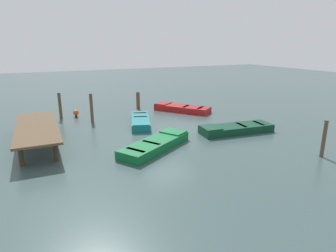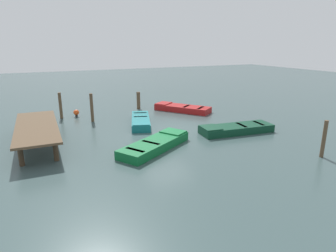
% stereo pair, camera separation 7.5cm
% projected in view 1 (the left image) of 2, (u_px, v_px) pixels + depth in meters
% --- Properties ---
extents(ground_plane, '(80.00, 80.00, 0.00)m').
position_uv_depth(ground_plane, '(168.00, 132.00, 15.74)').
color(ground_plane, '#384C4C').
extents(dock_segment, '(6.09, 1.92, 0.95)m').
position_uv_depth(dock_segment, '(37.00, 128.00, 13.56)').
color(dock_segment, brown).
rests_on(dock_segment, ground_plane).
extents(rowboat_teal, '(3.78, 2.14, 0.46)m').
position_uv_depth(rowboat_teal, '(141.00, 121.00, 17.21)').
color(rowboat_teal, '#14666B').
rests_on(rowboat_teal, ground_plane).
extents(rowboat_dark_green, '(1.64, 4.12, 0.46)m').
position_uv_depth(rowboat_dark_green, '(236.00, 129.00, 15.64)').
color(rowboat_dark_green, '#0C3823').
rests_on(rowboat_dark_green, ground_plane).
extents(rowboat_green, '(3.13, 4.04, 0.46)m').
position_uv_depth(rowboat_green, '(156.00, 144.00, 13.22)').
color(rowboat_green, '#0F602D').
rests_on(rowboat_green, ground_plane).
extents(rowboat_red, '(3.91, 3.35, 0.46)m').
position_uv_depth(rowboat_red, '(182.00, 108.00, 20.56)').
color(rowboat_red, maroon).
rests_on(rowboat_red, ground_plane).
extents(mooring_piling_mid_right, '(0.16, 0.16, 1.61)m').
position_uv_depth(mooring_piling_mid_right, '(324.00, 139.00, 12.13)').
color(mooring_piling_mid_right, brown).
rests_on(mooring_piling_mid_right, ground_plane).
extents(mooring_piling_mid_left, '(0.19, 0.19, 1.66)m').
position_uv_depth(mooring_piling_mid_left, '(60.00, 106.00, 18.44)').
color(mooring_piling_mid_left, brown).
rests_on(mooring_piling_mid_left, ground_plane).
extents(mooring_piling_center, '(0.26, 0.26, 1.23)m').
position_uv_depth(mooring_piling_center, '(138.00, 100.00, 21.28)').
color(mooring_piling_center, brown).
rests_on(mooring_piling_center, ground_plane).
extents(mooring_piling_far_right, '(0.19, 0.19, 1.74)m').
position_uv_depth(mooring_piling_far_right, '(92.00, 108.00, 17.63)').
color(mooring_piling_far_right, brown).
rests_on(mooring_piling_far_right, ground_plane).
extents(marker_buoy, '(0.36, 0.36, 0.48)m').
position_uv_depth(marker_buoy, '(76.00, 113.00, 18.91)').
color(marker_buoy, '#262626').
rests_on(marker_buoy, ground_plane).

